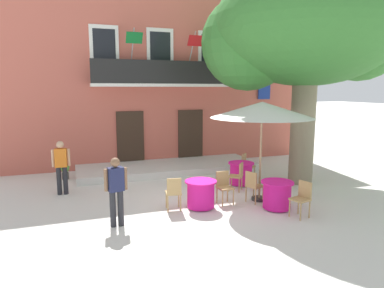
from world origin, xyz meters
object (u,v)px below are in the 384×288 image
(plane_tree, at_px, (304,32))
(ground_planter_left, at_px, (65,168))
(cafe_umbrella, at_px, (262,110))
(cafe_table_middle, at_px, (201,194))
(cafe_chair_front_0, at_px, (247,165))
(cafe_chair_near_tree_1, at_px, (253,185))
(cafe_chair_front_1, at_px, (238,175))
(cafe_table_front, at_px, (241,173))
(cafe_table_near_tree, at_px, (277,195))
(cafe_chair_middle_0, at_px, (174,191))
(cafe_chair_middle_1, at_px, (224,185))
(cafe_chair_near_tree_0, at_px, (302,197))
(pedestrian_near_entrance, at_px, (116,188))
(pedestrian_mid_plaza, at_px, (61,165))

(plane_tree, xyz_separation_m, ground_planter_left, (-7.56, 3.11, -4.61))
(cafe_umbrella, distance_m, ground_planter_left, 7.25)
(cafe_table_middle, bearing_deg, plane_tree, 17.63)
(plane_tree, distance_m, cafe_chair_front_0, 4.80)
(cafe_chair_near_tree_1, distance_m, cafe_chair_front_1, 1.16)
(cafe_table_front, relative_size, cafe_chair_front_0, 0.95)
(cafe_table_front, bearing_deg, cafe_umbrella, -98.74)
(cafe_table_near_tree, height_order, cafe_chair_near_tree_1, cafe_chair_near_tree_1)
(cafe_chair_middle_0, xyz_separation_m, cafe_chair_middle_1, (1.50, 0.09, 0.00))
(cafe_umbrella, bearing_deg, cafe_chair_front_0, 70.86)
(plane_tree, height_order, cafe_chair_middle_1, plane_tree)
(cafe_chair_middle_1, bearing_deg, cafe_chair_near_tree_0, -48.10)
(cafe_table_front, bearing_deg, ground_planter_left, 154.12)
(cafe_table_near_tree, bearing_deg, cafe_chair_front_0, 76.94)
(cafe_chair_near_tree_1, distance_m, pedestrian_near_entrance, 3.90)
(pedestrian_near_entrance, bearing_deg, cafe_chair_near_tree_0, -11.99)
(plane_tree, distance_m, pedestrian_mid_plaza, 8.71)
(cafe_chair_front_1, bearing_deg, cafe_table_front, 54.74)
(cafe_umbrella, bearing_deg, cafe_table_front, 81.26)
(cafe_table_near_tree, height_order, cafe_chair_front_0, cafe_chair_front_0)
(ground_planter_left, height_order, pedestrian_near_entrance, pedestrian_near_entrance)
(ground_planter_left, distance_m, pedestrian_mid_plaza, 1.95)
(plane_tree, height_order, cafe_table_middle, plane_tree)
(cafe_chair_middle_0, bearing_deg, cafe_table_near_tree, -16.57)
(cafe_chair_middle_0, distance_m, cafe_umbrella, 3.32)
(plane_tree, bearing_deg, cafe_chair_near_tree_0, -124.32)
(cafe_table_near_tree, xyz_separation_m, pedestrian_near_entrance, (-4.21, 0.24, 0.54))
(cafe_chair_front_0, xyz_separation_m, cafe_chair_front_1, (-0.94, -1.17, 0.00))
(cafe_table_front, height_order, cafe_umbrella, cafe_umbrella)
(pedestrian_near_entrance, height_order, pedestrian_mid_plaza, pedestrian_mid_plaza)
(pedestrian_mid_plaza, bearing_deg, cafe_table_front, -8.52)
(cafe_chair_near_tree_1, xyz_separation_m, pedestrian_mid_plaza, (-5.11, 2.61, 0.41))
(cafe_chair_front_1, height_order, ground_planter_left, cafe_chair_front_1)
(cafe_chair_near_tree_0, relative_size, cafe_chair_middle_1, 1.00)
(cafe_table_near_tree, distance_m, cafe_chair_near_tree_0, 0.77)
(cafe_table_front, bearing_deg, plane_tree, -11.41)
(cafe_chair_near_tree_0, xyz_separation_m, ground_planter_left, (-5.68, 5.86, -0.14))
(cafe_table_middle, relative_size, pedestrian_mid_plaza, 0.52)
(cafe_table_near_tree, bearing_deg, cafe_umbrella, 94.85)
(cafe_table_middle, distance_m, pedestrian_mid_plaza, 4.40)
(cafe_chair_near_tree_0, relative_size, cafe_umbrella, 0.31)
(cafe_table_middle, distance_m, cafe_chair_middle_0, 0.77)
(cafe_umbrella, distance_m, pedestrian_mid_plaza, 6.18)
(cafe_chair_front_1, bearing_deg, cafe_chair_middle_1, -134.06)
(plane_tree, relative_size, cafe_chair_near_tree_0, 7.72)
(cafe_chair_front_1, height_order, cafe_umbrella, cafe_umbrella)
(cafe_chair_near_tree_1, xyz_separation_m, cafe_chair_front_0, (1.05, 2.32, 0.00))
(cafe_chair_middle_0, height_order, pedestrian_near_entrance, pedestrian_near_entrance)
(cafe_chair_near_tree_1, relative_size, cafe_table_front, 1.05)
(cafe_table_near_tree, distance_m, cafe_chair_near_tree_1, 0.77)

